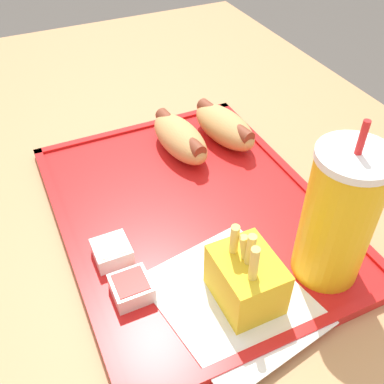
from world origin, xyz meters
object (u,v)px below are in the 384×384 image
hot_dog_near (180,138)px  sauce_cup_ketchup (131,288)px  soda_cup (338,217)px  sauce_cup_mayo (112,251)px  fries_carton (246,279)px  hot_dog_far (224,126)px

hot_dog_near → sauce_cup_ketchup: 0.27m
soda_cup → sauce_cup_mayo: bearing=-118.3°
sauce_cup_ketchup → soda_cup: bearing=74.8°
hot_dog_near → fries_carton: bearing=-9.4°
hot_dog_far → sauce_cup_mayo: hot_dog_far is taller
soda_cup → hot_dog_near: size_ratio=1.48×
hot_dog_near → fries_carton: fries_carton is taller
sauce_cup_ketchup → hot_dog_far: bearing=133.7°
sauce_cup_mayo → hot_dog_near: bearing=135.4°
sauce_cup_ketchup → sauce_cup_mayo: bearing=-176.5°
hot_dog_near → hot_dog_far: bearing=90.0°
fries_carton → sauce_cup_ketchup: 0.12m
hot_dog_near → soda_cup: bearing=12.1°
soda_cup → sauce_cup_mayo: size_ratio=4.79×
soda_cup → sauce_cup_ketchup: bearing=-105.2°
hot_dog_far → hot_dog_near: bearing=-90.0°
soda_cup → sauce_cup_mayo: 0.26m
soda_cup → hot_dog_far: size_ratio=1.45×
hot_dog_far → sauce_cup_ketchup: 0.32m
soda_cup → sauce_cup_mayo: soda_cup is taller
soda_cup → sauce_cup_ketchup: size_ratio=4.79×
sauce_cup_mayo → sauce_cup_ketchup: (0.06, 0.00, 0.00)m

